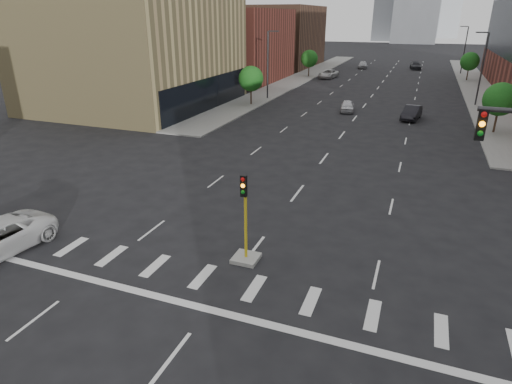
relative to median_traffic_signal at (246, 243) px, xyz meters
The scene contains 18 objects.
sidewalk_left_far 66.75m from the median_traffic_signal, 102.99° to the left, with size 5.00×92.00×0.15m, color gray.
sidewalk_right_far 66.75m from the median_traffic_signal, 77.01° to the left, with size 5.00×92.00×0.15m, color gray.
building_left_mid 41.90m from the median_traffic_signal, 131.55° to the left, with size 20.00×24.00×14.00m, color tan.
building_left_far_a 63.52m from the median_traffic_signal, 115.74° to the left, with size 20.00×22.00×12.00m, color brown.
building_left_far_b 87.64m from the median_traffic_signal, 108.32° to the left, with size 20.00×24.00×13.00m, color brown.
median_traffic_signal is the anchor object (origin of this frame).
streetlight_right_a 48.12m from the median_traffic_signal, 73.76° to the left, with size 1.60×0.22×9.07m.
streetlight_right_b 82.23m from the median_traffic_signal, 80.60° to the left, with size 1.60×0.22×9.07m.
streetlight_left 43.36m from the median_traffic_signal, 108.10° to the left, with size 1.60×0.22×9.07m.
tree_left_near 38.73m from the median_traffic_signal, 111.23° to the left, with size 3.20×3.20×4.85m.
tree_left_far 67.54m from the median_traffic_signal, 101.97° to the left, with size 3.20×3.20×4.85m.
tree_right_near 34.13m from the median_traffic_signal, 65.72° to the left, with size 3.20×3.20×4.85m.
tree_right_far 72.44m from the median_traffic_signal, 78.85° to the left, with size 3.20×3.20×4.85m.
car_near_left 36.51m from the median_traffic_signal, 92.35° to the left, with size 1.58×3.92×1.34m, color silver.
car_mid_right 35.22m from the median_traffic_signal, 80.14° to the left, with size 1.62×4.65×1.53m, color black.
car_far_left 66.61m from the median_traffic_signal, 98.76° to the left, with size 2.59×5.62×1.56m, color silver.
car_deep_right 87.00m from the median_traffic_signal, 86.89° to the left, with size 2.10×5.17×1.50m, color black.
car_distant 85.07m from the median_traffic_signal, 94.30° to the left, with size 1.89×4.70×1.60m, color #A5A6AA.
Camera 1 is at (6.81, -7.40, 10.87)m, focal length 30.00 mm.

